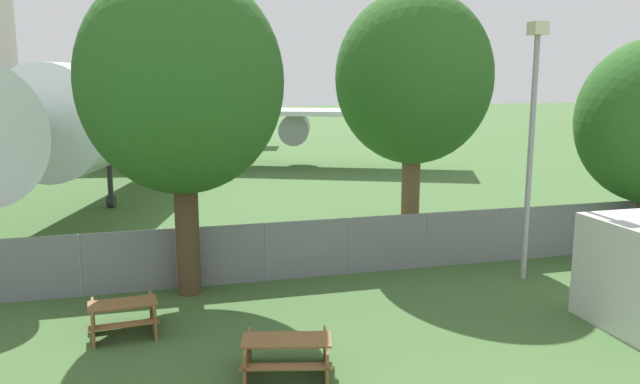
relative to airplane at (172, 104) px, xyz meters
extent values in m
cylinder|color=gray|center=(-3.33, -23.72, -3.34)|extent=(0.07, 0.07, 1.75)
cylinder|color=gray|center=(-0.79, -23.72, -3.34)|extent=(0.07, 0.07, 1.75)
cylinder|color=gray|center=(1.76, -23.72, -3.34)|extent=(0.07, 0.07, 1.75)
cylinder|color=gray|center=(4.30, -23.72, -3.34)|extent=(0.07, 0.07, 1.75)
cylinder|color=gray|center=(6.85, -23.72, -3.34)|extent=(0.07, 0.07, 1.75)
cylinder|color=gray|center=(9.39, -23.72, -3.34)|extent=(0.07, 0.07, 1.75)
cylinder|color=gray|center=(11.94, -23.72, -3.34)|extent=(0.07, 0.07, 1.75)
cylinder|color=gray|center=(14.49, -23.72, -3.34)|extent=(0.07, 0.07, 1.75)
cube|color=slate|center=(4.30, -23.72, -3.34)|extent=(56.00, 0.01, 1.75)
cylinder|color=white|center=(-0.12, -0.44, 0.05)|extent=(13.75, 35.29, 4.31)
cone|color=white|center=(-5.51, -19.58, 0.05)|extent=(5.31, 5.31, 4.31)
cone|color=white|center=(5.41, 19.21, 0.05)|extent=(5.19, 6.23, 3.88)
cube|color=white|center=(10.11, -1.48, -0.59)|extent=(16.60, 10.96, 0.30)
cylinder|color=#939399|center=(7.91, -0.46, -1.71)|extent=(2.92, 4.26, 1.94)
cube|color=white|center=(-9.40, 4.01, -0.59)|extent=(16.48, 7.06, 0.30)
cylinder|color=#939399|center=(-6.99, 3.73, -1.71)|extent=(2.92, 4.26, 1.94)
cube|color=white|center=(4.39, 15.59, 5.44)|extent=(1.28, 3.80, 6.46)
cube|color=white|center=(4.33, 15.38, 0.48)|extent=(10.05, 5.88, 0.20)
cylinder|color=#2D2D33|center=(-3.25, -11.53, -3.16)|extent=(0.24, 0.24, 2.12)
cylinder|color=#2D2D33|center=(-3.25, -11.53, -3.94)|extent=(0.44, 0.62, 0.56)
cylinder|color=#2D2D33|center=(2.84, 0.57, -3.16)|extent=(0.24, 0.24, 2.12)
cylinder|color=#2D2D33|center=(2.84, 0.57, -3.94)|extent=(0.44, 0.62, 0.56)
cylinder|color=#2D2D33|center=(-2.13, 1.97, -3.16)|extent=(0.24, 0.24, 2.12)
cylinder|color=#2D2D33|center=(-2.13, 1.97, -3.94)|extent=(0.44, 0.62, 0.56)
cube|color=brown|center=(-2.14, -26.64, -3.48)|extent=(1.58, 0.88, 0.04)
cube|color=brown|center=(-2.18, -26.08, -3.78)|extent=(1.54, 0.40, 0.04)
cube|color=brown|center=(-2.09, -27.20, -3.78)|extent=(1.54, 0.40, 0.04)
cube|color=brown|center=(-1.47, -26.59, -3.85)|extent=(0.17, 1.40, 0.74)
cube|color=brown|center=(-2.80, -26.69, -3.85)|extent=(0.17, 1.40, 0.74)
cube|color=brown|center=(1.10, -29.61, -3.48)|extent=(1.90, 1.15, 0.04)
cube|color=brown|center=(1.23, -29.06, -3.78)|extent=(1.79, 0.69, 0.04)
cube|color=brown|center=(0.97, -30.15, -3.78)|extent=(1.79, 0.69, 0.04)
cube|color=brown|center=(1.86, -29.79, -3.85)|extent=(0.39, 1.38, 0.74)
cube|color=brown|center=(0.34, -29.43, -3.85)|extent=(0.39, 1.38, 0.74)
cylinder|color=#4C3823|center=(-0.49, -24.20, -2.47)|extent=(0.64, 0.64, 3.50)
ellipsoid|color=#2D6023|center=(-0.49, -24.20, 1.56)|extent=(5.35, 5.35, 5.89)
cylinder|color=brown|center=(7.44, -20.96, -2.42)|extent=(0.64, 0.64, 3.59)
ellipsoid|color=#2D6023|center=(7.44, -20.96, 1.65)|extent=(5.37, 5.37, 5.91)
cylinder|color=#99999E|center=(9.17, -25.45, -0.70)|extent=(0.16, 0.16, 7.03)
cube|color=beige|center=(9.17, -25.45, 3.00)|extent=(0.44, 0.44, 0.36)
camera|label=1|loc=(-1.29, -41.03, 1.67)|focal=35.00mm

